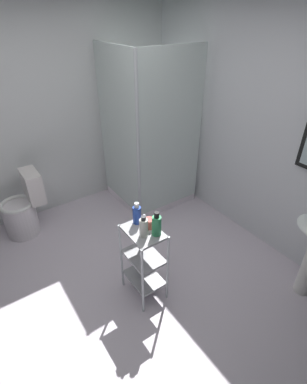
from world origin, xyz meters
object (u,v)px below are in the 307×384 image
object	(u,v)px
shower_stall	(148,171)
toilet	(24,210)
shampoo_bottle_blue	(137,214)
storage_cart	(144,258)
body_wash_bottle_green	(157,225)
rinse_cup	(150,223)
lotion_bottle_white	(144,227)

from	to	relation	value
shower_stall	toilet	distance (m)	1.59
shampoo_bottle_blue	toilet	bearing A→B (deg)	-154.32
storage_cart	body_wash_bottle_green	world-z (taller)	body_wash_bottle_green
toilet	shampoo_bottle_blue	bearing A→B (deg)	25.68
storage_cart	rinse_cup	xyz separation A→B (m)	(-0.01, 0.07, 0.35)
body_wash_bottle_green	lotion_bottle_white	world-z (taller)	body_wash_bottle_green
shower_stall	rinse_cup	xyz separation A→B (m)	(1.28, -0.83, 0.32)
storage_cart	shampoo_bottle_blue	xyz separation A→B (m)	(-0.12, 0.02, 0.39)
body_wash_bottle_green	storage_cart	bearing A→B (deg)	-144.27
toilet	storage_cart	distance (m)	1.69
storage_cart	body_wash_bottle_green	distance (m)	0.42
storage_cart	lotion_bottle_white	bearing A→B (deg)	-26.47
toilet	shampoo_bottle_blue	size ratio (longest dim) A/B	3.77
storage_cart	body_wash_bottle_green	bearing A→B (deg)	35.73
toilet	storage_cart	xyz separation A→B (m)	(1.55, 0.66, 0.12)
storage_cart	rinse_cup	bearing A→B (deg)	97.76
storage_cart	lotion_bottle_white	xyz separation A→B (m)	(0.05, -0.02, 0.39)
shower_stall	toilet	xyz separation A→B (m)	(-0.26, -1.57, -0.15)
rinse_cup	toilet	bearing A→B (deg)	-154.42
toilet	shampoo_bottle_blue	world-z (taller)	shampoo_bottle_blue
body_wash_bottle_green	rinse_cup	size ratio (longest dim) A/B	2.57
rinse_cup	storage_cart	bearing A→B (deg)	-82.24
shower_stall	body_wash_bottle_green	distance (m)	1.65
storage_cart	shampoo_bottle_blue	size ratio (longest dim) A/B	3.67
lotion_bottle_white	shower_stall	bearing A→B (deg)	145.26
shower_stall	shampoo_bottle_blue	world-z (taller)	shower_stall
shower_stall	rinse_cup	bearing A→B (deg)	-33.03
storage_cart	lotion_bottle_white	world-z (taller)	lotion_bottle_white
shower_stall	lotion_bottle_white	world-z (taller)	shower_stall
shampoo_bottle_blue	rinse_cup	distance (m)	0.13
rinse_cup	shampoo_bottle_blue	bearing A→B (deg)	-155.71
shampoo_bottle_blue	shower_stall	bearing A→B (deg)	142.84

